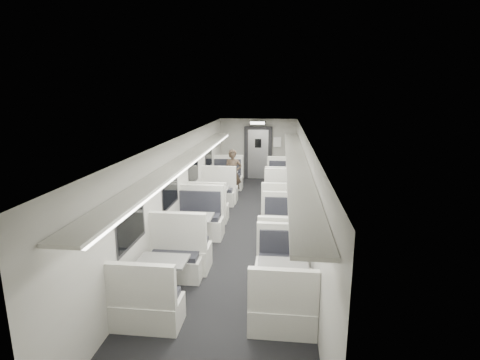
% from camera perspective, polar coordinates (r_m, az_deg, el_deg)
% --- Properties ---
extents(room, '(3.24, 12.24, 2.64)m').
position_cam_1_polar(room, '(9.08, 0.35, -0.91)').
color(room, black).
rests_on(room, ground).
extents(booth_left_a, '(1.10, 2.23, 1.19)m').
position_cam_1_polar(booth_left_a, '(12.72, -2.49, -0.48)').
color(booth_left_a, silver).
rests_on(booth_left_a, room).
extents(booth_left_b, '(1.03, 2.10, 1.12)m').
position_cam_1_polar(booth_left_b, '(10.92, -4.02, -2.97)').
color(booth_left_b, silver).
rests_on(booth_left_b, room).
extents(booth_left_c, '(1.15, 2.32, 1.24)m').
position_cam_1_polar(booth_left_c, '(8.32, -7.50, -8.05)').
color(booth_left_c, silver).
rests_on(booth_left_c, room).
extents(booth_left_d, '(1.01, 2.04, 1.09)m').
position_cam_1_polar(booth_left_d, '(6.63, -11.64, -14.53)').
color(booth_left_d, silver).
rests_on(booth_left_d, room).
extents(booth_right_a, '(1.12, 2.27, 1.21)m').
position_cam_1_polar(booth_right_a, '(12.33, 6.55, -0.97)').
color(booth_right_a, silver).
rests_on(booth_right_a, room).
extents(booth_right_b, '(1.10, 2.24, 1.20)m').
position_cam_1_polar(booth_right_b, '(10.63, 6.55, -3.33)').
color(booth_right_b, silver).
rests_on(booth_right_b, room).
extents(booth_right_c, '(1.00, 2.02, 1.08)m').
position_cam_1_polar(booth_right_c, '(8.40, 6.53, -8.22)').
color(booth_right_c, silver).
rests_on(booth_right_c, room).
extents(booth_right_d, '(0.99, 2.00, 1.07)m').
position_cam_1_polar(booth_right_d, '(6.43, 6.50, -15.35)').
color(booth_right_d, silver).
rests_on(booth_right_d, room).
extents(passenger, '(0.60, 0.40, 1.60)m').
position_cam_1_polar(passenger, '(12.28, -1.09, 0.95)').
color(passenger, black).
rests_on(passenger, room).
extents(window_a, '(0.02, 1.18, 0.84)m').
position_cam_1_polar(window_a, '(12.56, -4.77, 3.74)').
color(window_a, black).
rests_on(window_a, room).
extents(window_b, '(0.02, 1.18, 0.84)m').
position_cam_1_polar(window_b, '(10.45, -7.09, 1.73)').
color(window_b, black).
rests_on(window_b, room).
extents(window_c, '(0.02, 1.18, 0.84)m').
position_cam_1_polar(window_c, '(8.38, -10.55, -1.29)').
color(window_c, black).
rests_on(window_c, room).
extents(window_d, '(0.02, 1.18, 0.84)m').
position_cam_1_polar(window_d, '(6.40, -16.25, -6.22)').
color(window_d, black).
rests_on(window_d, room).
extents(luggage_rack_left, '(0.46, 10.40, 0.09)m').
position_cam_1_polar(luggage_rack_left, '(8.86, -7.89, 3.34)').
color(luggage_rack_left, silver).
rests_on(luggage_rack_left, room).
extents(luggage_rack_right, '(0.46, 10.40, 0.09)m').
position_cam_1_polar(luggage_rack_right, '(8.59, 8.43, 3.01)').
color(luggage_rack_right, silver).
rests_on(luggage_rack_right, room).
extents(vestibule_door, '(1.10, 0.13, 2.10)m').
position_cam_1_polar(vestibule_door, '(14.91, 2.77, 4.08)').
color(vestibule_door, black).
rests_on(vestibule_door, room).
extents(exit_sign, '(0.62, 0.12, 0.16)m').
position_cam_1_polar(exit_sign, '(14.27, 2.70, 8.68)').
color(exit_sign, black).
rests_on(exit_sign, room).
extents(wall_notice, '(0.32, 0.02, 0.40)m').
position_cam_1_polar(wall_notice, '(14.80, 5.70, 5.76)').
color(wall_notice, white).
rests_on(wall_notice, room).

